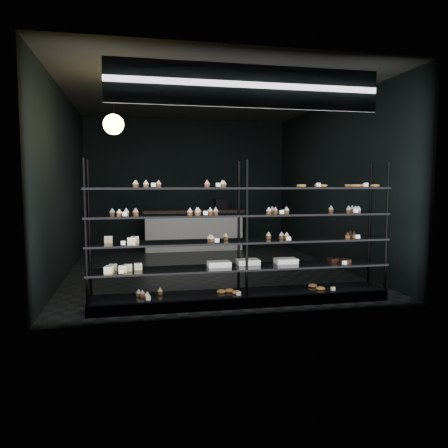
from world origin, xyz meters
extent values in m
cube|color=black|center=(0.00, 0.00, 0.01)|extent=(5.00, 6.00, 0.01)
cube|color=black|center=(0.00, 0.00, 3.20)|extent=(5.00, 6.00, 0.01)
cube|color=black|center=(0.00, 3.00, 1.60)|extent=(5.00, 0.01, 3.20)
cube|color=black|center=(0.00, -3.00, 1.60)|extent=(5.00, 0.01, 3.20)
cube|color=black|center=(-2.50, 0.00, 1.60)|extent=(0.01, 6.00, 3.20)
cube|color=black|center=(2.50, 0.00, 1.60)|extent=(0.01, 6.00, 3.20)
cube|color=black|center=(0.07, -2.45, 0.06)|extent=(4.00, 0.50, 0.12)
cylinder|color=black|center=(-1.90, -2.67, 0.99)|extent=(0.04, 0.04, 1.85)
cylinder|color=black|center=(-1.90, -2.23, 0.99)|extent=(0.04, 0.04, 1.85)
cylinder|color=black|center=(0.07, -2.67, 0.99)|extent=(0.04, 0.04, 1.85)
cylinder|color=black|center=(0.07, -2.23, 0.99)|extent=(0.04, 0.04, 1.85)
cylinder|color=black|center=(2.04, -2.67, 0.99)|extent=(0.04, 0.04, 1.85)
cylinder|color=black|center=(2.04, -2.23, 0.99)|extent=(0.04, 0.04, 1.85)
cube|color=black|center=(0.07, -2.45, 0.15)|extent=(4.00, 0.50, 0.03)
cube|color=black|center=(0.07, -2.45, 0.50)|extent=(4.00, 0.50, 0.02)
cube|color=black|center=(0.07, -2.45, 0.85)|extent=(4.00, 0.50, 0.02)
cube|color=black|center=(0.07, -2.45, 1.20)|extent=(4.00, 0.50, 0.02)
cube|color=black|center=(0.07, -2.45, 1.55)|extent=(4.00, 0.50, 0.02)
cube|color=white|center=(-1.13, -2.63, 1.59)|extent=(0.06, 0.04, 0.06)
cube|color=white|center=(-0.27, -2.63, 1.59)|extent=(0.06, 0.04, 0.06)
cube|color=white|center=(1.02, -2.63, 1.59)|extent=(0.06, 0.04, 0.06)
cube|color=white|center=(1.74, -2.63, 1.59)|extent=(0.06, 0.04, 0.06)
cube|color=white|center=(-1.47, -2.63, 1.24)|extent=(0.06, 0.04, 0.06)
cube|color=white|center=(-0.47, -2.63, 1.24)|extent=(0.06, 0.04, 0.06)
cube|color=white|center=(0.50, -2.63, 1.24)|extent=(0.05, 0.04, 0.06)
cube|color=white|center=(1.55, -2.63, 1.24)|extent=(0.06, 0.04, 0.06)
cube|color=white|center=(-1.47, -2.63, 0.89)|extent=(0.06, 0.04, 0.06)
cube|color=white|center=(-0.30, -2.63, 0.89)|extent=(0.06, 0.04, 0.06)
cube|color=white|center=(0.61, -2.63, 0.89)|extent=(0.05, 0.04, 0.06)
cube|color=white|center=(1.60, -2.63, 0.89)|extent=(0.06, 0.04, 0.06)
cube|color=white|center=(-1.47, -2.63, 0.54)|extent=(0.06, 0.04, 0.06)
cube|color=white|center=(1.49, -2.63, 0.54)|extent=(0.06, 0.04, 0.06)
cube|color=white|center=(-1.18, -2.63, 0.19)|extent=(0.06, 0.04, 0.06)
cube|color=white|center=(0.01, -2.63, 0.19)|extent=(0.06, 0.04, 0.06)
cube|color=white|center=(1.31, -2.63, 0.19)|extent=(0.06, 0.04, 0.06)
cube|color=#0D1045|center=(0.00, -2.92, 2.75)|extent=(3.20, 0.04, 0.45)
cube|color=white|center=(0.00, -2.94, 2.75)|extent=(3.30, 0.02, 0.50)
cylinder|color=black|center=(-1.60, -1.51, 2.89)|extent=(0.01, 0.01, 0.59)
sphere|color=#F9C657|center=(-1.60, -1.51, 2.45)|extent=(0.29, 0.29, 0.29)
cube|color=beige|center=(0.07, 2.50, 0.46)|extent=(2.33, 0.60, 0.92)
cube|color=black|center=(0.07, 2.50, 0.95)|extent=(2.42, 0.65, 0.06)
cube|color=black|center=(0.76, 2.50, 1.10)|extent=(0.30, 0.30, 0.25)
camera|label=1|loc=(-1.33, -8.01, 1.61)|focal=35.00mm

